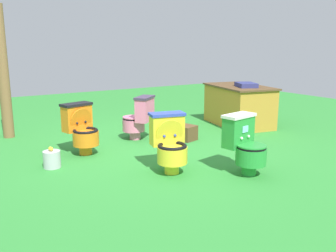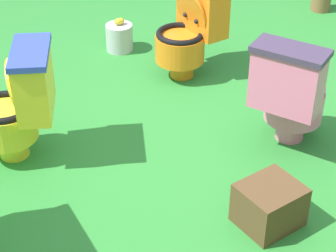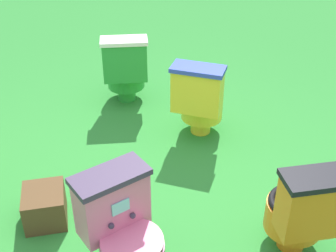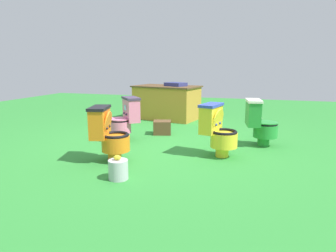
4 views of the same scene
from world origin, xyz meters
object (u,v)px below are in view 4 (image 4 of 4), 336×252
at_px(small_crate, 162,127).
at_px(lemon_bucket, 118,169).
at_px(toilet_green, 260,122).
at_px(vendor_table, 167,102).
at_px(toilet_yellow, 218,130).
at_px(toilet_orange, 108,133).
at_px(toilet_pink, 125,119).

xyz_separation_m(small_crate, lemon_bucket, (0.22, -2.25, -0.01)).
bearing_deg(toilet_green, lemon_bucket, -47.25).
xyz_separation_m(vendor_table, small_crate, (0.39, -1.54, -0.27)).
distance_m(toilet_yellow, lemon_bucket, 1.54).
bearing_deg(toilet_orange, lemon_bucket, 21.54).
xyz_separation_m(toilet_pink, vendor_table, (0.05, 2.17, 0.02)).
bearing_deg(toilet_green, toilet_orange, -63.59).
xyz_separation_m(toilet_yellow, toilet_orange, (-1.34, -0.65, 0.00)).
relative_size(toilet_orange, lemon_bucket, 2.63).
xyz_separation_m(toilet_yellow, toilet_green, (0.55, 0.73, -0.00)).
distance_m(vendor_table, small_crate, 1.61).
bearing_deg(vendor_table, small_crate, -75.77).
distance_m(toilet_pink, small_crate, 0.81).
bearing_deg(small_crate, toilet_yellow, -42.32).
relative_size(small_crate, lemon_bucket, 1.14).
distance_m(toilet_pink, vendor_table, 2.17).
bearing_deg(toilet_green, toilet_yellow, -46.78).
bearing_deg(toilet_orange, small_crate, 159.19).
relative_size(toilet_green, lemon_bucket, 2.63).
bearing_deg(toilet_yellow, lemon_bucket, -24.37).
relative_size(toilet_yellow, toilet_green, 1.00).
bearing_deg(small_crate, vendor_table, 104.23).
xyz_separation_m(toilet_green, vendor_table, (-2.09, 1.85, 0.02)).
relative_size(vendor_table, lemon_bucket, 5.82).
bearing_deg(lemon_bucket, toilet_yellow, 52.27).
height_order(toilet_pink, vendor_table, vendor_table).
bearing_deg(vendor_table, toilet_pink, -91.40).
distance_m(toilet_yellow, toilet_green, 0.92).
xyz_separation_m(toilet_orange, toilet_green, (1.89, 1.38, -0.00)).
relative_size(toilet_pink, toilet_orange, 1.00).
bearing_deg(toilet_pink, vendor_table, -41.31).
xyz_separation_m(toilet_yellow, lemon_bucket, (-0.93, -1.20, -0.26)).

